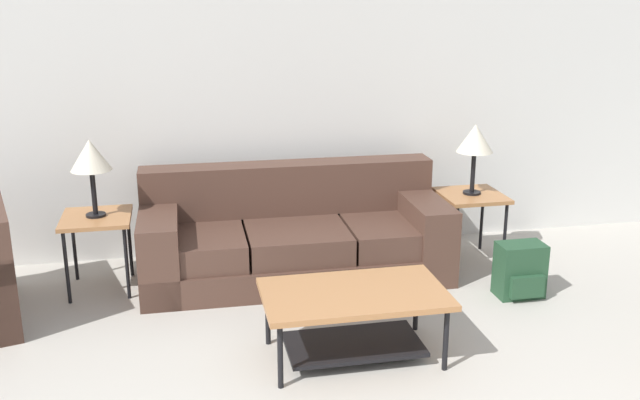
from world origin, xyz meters
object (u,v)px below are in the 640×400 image
Objects in this scene: table_lamp_left at (90,157)px; table_lamp_right at (475,140)px; side_table_left at (97,224)px; side_table_right at (471,201)px; coffee_table at (354,308)px; backpack at (520,271)px; couch at (294,238)px.

table_lamp_left is 1.00× the size of table_lamp_right.
side_table_left is 1.00× the size of side_table_right.
side_table_left is at bearing 139.23° from coffee_table.
backpack is (2.95, -0.74, -0.81)m from table_lamp_left.
couch is at bearing -179.60° from side_table_right.
side_table_right is (1.31, 1.35, 0.19)m from coffee_table.
backpack is at bearing -14.02° from table_lamp_left.
coffee_table is 1.93× the size of side_table_left.
side_table_left is 1.00× the size of table_lamp_right.
couch is 4.11× the size of table_lamp_left.
table_lamp_right is at bearing 96.09° from backpack.
table_lamp_left reaches higher than couch.
couch is at bearing 154.36° from backpack.
couch is 1.45m from side_table_left.
backpack is (0.08, -0.74, -0.31)m from side_table_right.
couch is 4.11× the size of table_lamp_right.
side_table_right reaches higher than backpack.
couch is at bearing 95.58° from coffee_table.
couch is 5.83× the size of backpack.
coffee_table is at bearing -40.77° from side_table_left.
table_lamp_left is (-1.57, 1.35, 0.68)m from coffee_table.
backpack is (1.38, 0.62, -0.12)m from coffee_table.
table_lamp_right is at bearing 0.40° from couch.
table_lamp_left is at bearing 139.23° from coffee_table.
table_lamp_right is (2.88, -0.00, 0.50)m from side_table_left.
coffee_table is at bearing -40.77° from table_lamp_left.
side_table_left is at bearing 180.00° from table_lamp_right.
couch is 2.12× the size of coffee_table.
side_table_right is at bearing 46.02° from coffee_table.
side_table_right is at bearing 0.00° from side_table_left.
side_table_right is (2.88, 0.00, 0.00)m from side_table_left.
table_lamp_left is (-1.44, 0.01, 0.70)m from couch.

